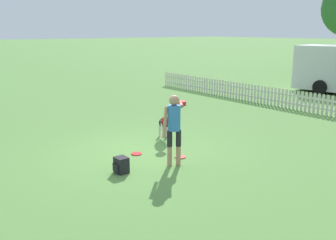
% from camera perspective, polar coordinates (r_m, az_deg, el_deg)
% --- Properties ---
extents(ground_plane, '(240.00, 240.00, 0.00)m').
position_cam_1_polar(ground_plane, '(9.46, -3.48, -4.89)').
color(ground_plane, '#5B8C42').
extents(handler_person, '(0.78, 1.00, 1.62)m').
position_cam_1_polar(handler_person, '(8.31, 1.00, -0.16)').
color(handler_person, tan).
rests_on(handler_person, ground_plane).
extents(leaping_dog, '(1.11, 0.77, 0.79)m').
position_cam_1_polar(leaping_dog, '(10.35, -0.53, -0.45)').
color(leaping_dog, black).
rests_on(leaping_dog, ground_plane).
extents(frisbee_near_handler, '(0.26, 0.26, 0.02)m').
position_cam_1_polar(frisbee_near_handler, '(9.31, -4.84, -5.15)').
color(frisbee_near_handler, red).
rests_on(frisbee_near_handler, ground_plane).
extents(frisbee_near_dog, '(0.26, 0.26, 0.02)m').
position_cam_1_polar(frisbee_near_dog, '(9.05, 1.87, -5.65)').
color(frisbee_near_dog, red).
rests_on(frisbee_near_dog, ground_plane).
extents(backpack_on_grass, '(0.28, 0.28, 0.35)m').
position_cam_1_polar(backpack_on_grass, '(8.13, -7.16, -6.83)').
color(backpack_on_grass, black).
rests_on(backpack_on_grass, ground_plane).
extents(picket_fence, '(17.86, 0.04, 0.74)m').
position_cam_1_polar(picket_fence, '(14.78, 21.11, 2.46)').
color(picket_fence, beige).
rests_on(picket_fence, ground_plane).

